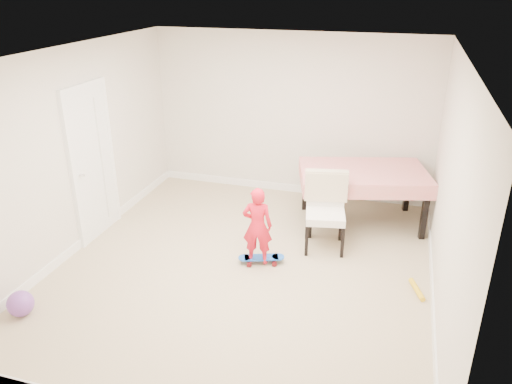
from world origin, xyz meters
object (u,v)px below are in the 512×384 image
(dining_table, at_px, (361,197))
(child, at_px, (257,228))
(skateboard, at_px, (261,260))
(dining_chair, at_px, (325,213))
(balloon, at_px, (20,304))

(dining_table, height_order, child, child)
(dining_table, bearing_deg, skateboard, -140.91)
(dining_chair, bearing_deg, child, -148.89)
(child, bearing_deg, dining_table, -135.23)
(dining_table, relative_size, skateboard, 3.01)
(dining_table, distance_m, child, 1.89)
(skateboard, bearing_deg, balloon, -160.82)
(dining_chair, bearing_deg, balloon, -151.18)
(skateboard, relative_size, balloon, 2.09)
(dining_table, distance_m, balloon, 4.59)
(skateboard, xyz_separation_m, child, (-0.04, -0.04, 0.46))
(dining_chair, xyz_separation_m, child, (-0.73, -0.65, -0.01))
(dining_table, relative_size, balloon, 6.28)
(dining_chair, bearing_deg, skateboard, -148.87)
(dining_chair, bearing_deg, dining_table, 55.51)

